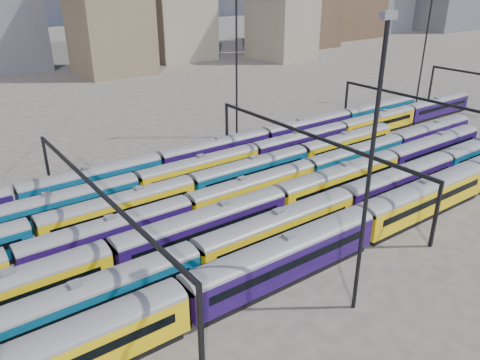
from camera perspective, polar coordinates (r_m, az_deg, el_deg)
ground at (r=61.83m, az=1.33°, el=-3.05°), size 500.00×500.00×0.00m
rake_0 at (r=62.07m, az=21.44°, el=-1.70°), size 112.99×3.31×5.58m
rake_1 at (r=58.29m, az=12.61°, el=-2.43°), size 126.36×3.08×5.19m
rake_2 at (r=51.71m, az=-4.43°, el=-5.38°), size 106.72×3.13×5.27m
rake_3 at (r=56.05m, az=-6.34°, el=-3.29°), size 117.56×2.87×4.82m
rake_4 at (r=57.69m, az=-14.49°, el=-3.12°), size 98.28×2.88×4.84m
rake_5 at (r=67.50m, az=-4.91°, el=1.60°), size 136.90×2.86×4.81m
rake_6 at (r=69.84m, az=-9.83°, el=2.15°), size 119.54×2.92×4.90m
gantry_1 at (r=50.42m, az=-16.98°, el=-2.09°), size 0.35×40.35×8.03m
gantry_2 at (r=65.30m, az=8.40°, el=4.65°), size 0.35×40.35×8.03m
gantry_3 at (r=88.23m, az=22.72°, el=8.10°), size 0.35×40.35×8.03m
mast_2 at (r=38.57m, az=15.60°, el=1.69°), size 1.40×0.50×25.60m
mast_3 at (r=84.54m, az=-0.43°, el=14.30°), size 1.40×0.50×25.60m
mast_5 at (r=118.28m, az=21.68°, el=15.43°), size 1.40×0.50×25.60m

